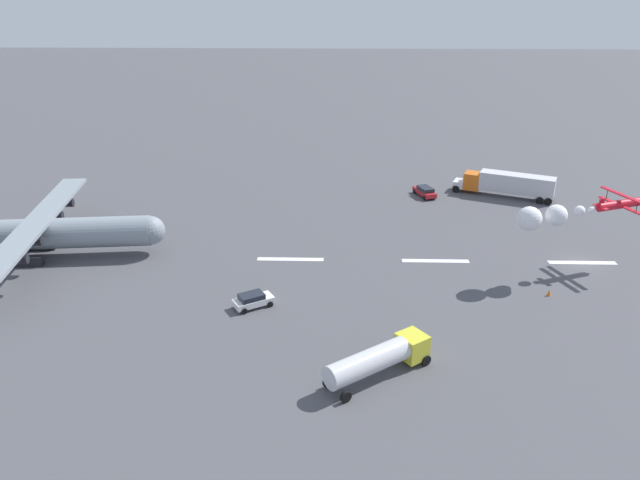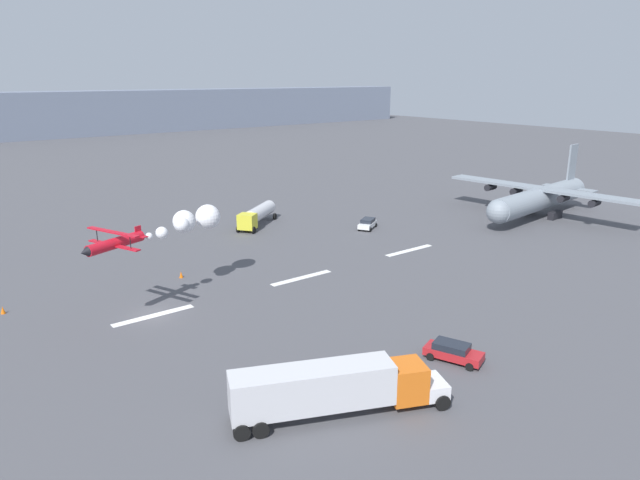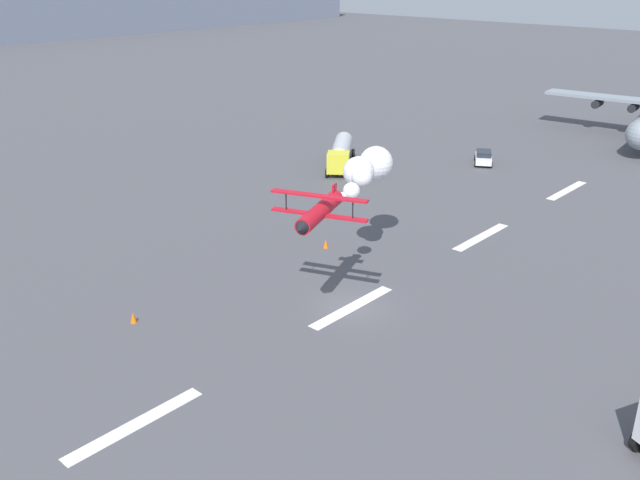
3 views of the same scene
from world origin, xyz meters
name	(u,v)px [view 1 (image 1 of 3)]	position (x,y,z in m)	size (l,w,h in m)	color
ground_plane	(582,263)	(0.00, 0.00, 0.00)	(440.00, 440.00, 0.00)	#4C4C51
runway_stripe_3	(582,263)	(0.00, 0.00, 0.01)	(8.00, 0.90, 0.01)	white
runway_stripe_4	(435,261)	(17.41, 0.00, 0.01)	(8.00, 0.90, 0.01)	white
runway_stripe_5	(290,259)	(34.82, 0.00, 0.01)	(8.00, 0.90, 0.01)	white
cargo_transport_plane	(49,232)	(63.72, 0.07, 3.22)	(27.68, 31.65, 10.89)	gray
stunt_biplane_red	(558,214)	(5.20, 3.72, 7.56)	(16.21, 8.87, 2.66)	red
semi_truck_orange	(507,183)	(3.34, -23.41, 2.13)	(14.80, 8.42, 3.70)	silver
fuel_tanker_truck	(379,359)	(25.62, 23.14, 1.75)	(9.56, 8.04, 2.90)	yellow
followme_car_yellow	(425,191)	(15.77, -23.25, 0.81)	(3.34, 4.94, 1.52)	#B21E23
airport_staff_sedan	(253,300)	(37.84, 11.59, 0.81)	(4.45, 3.66, 1.52)	white
traffic_cone_far	(549,293)	(6.55, 8.34, 0.38)	(0.44, 0.44, 0.75)	orange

